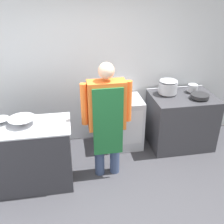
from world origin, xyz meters
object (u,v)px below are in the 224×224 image
(stock_pot, at_px, (168,86))
(sauce_pot, at_px, (193,88))
(mixing_bowl, at_px, (22,121))
(saute_pan, at_px, (200,96))
(stove, at_px, (180,120))
(fridge_unit, at_px, (123,122))
(person_cook, at_px, (107,115))

(stock_pot, distance_m, sauce_pot, 0.44)
(mixing_bowl, distance_m, saute_pan, 2.70)
(stove, height_order, mixing_bowl, mixing_bowl)
(fridge_unit, relative_size, stock_pot, 2.83)
(stock_pot, bearing_deg, saute_pan, -31.70)
(mixing_bowl, xyz_separation_m, sauce_pot, (2.66, 0.72, 0.01))
(person_cook, xyz_separation_m, sauce_pot, (1.57, 0.72, 0.02))
(stove, distance_m, saute_pan, 0.55)
(stove, relative_size, person_cook, 0.61)
(fridge_unit, bearing_deg, stove, -7.57)
(person_cook, bearing_deg, fridge_unit, 61.78)
(mixing_bowl, relative_size, sauce_pot, 2.06)
(fridge_unit, bearing_deg, person_cook, -118.22)
(mixing_bowl, bearing_deg, stove, 13.44)
(person_cook, distance_m, sauce_pot, 1.73)
(stove, height_order, stock_pot, stock_pot)
(mixing_bowl, bearing_deg, saute_pan, 9.65)
(person_cook, relative_size, saute_pan, 5.83)
(stove, distance_m, fridge_unit, 0.99)
(fridge_unit, relative_size, sauce_pot, 5.14)
(mixing_bowl, xyz_separation_m, saute_pan, (2.66, 0.45, -0.03))
(stock_pot, relative_size, saute_pan, 1.05)
(person_cook, distance_m, mixing_bowl, 1.10)
(fridge_unit, distance_m, saute_pan, 1.32)
(stove, distance_m, sauce_pot, 0.59)
(fridge_unit, xyz_separation_m, mixing_bowl, (-1.48, -0.72, 0.55))
(stove, xyz_separation_m, sauce_pot, (0.21, 0.14, 0.54))
(person_cook, relative_size, stock_pot, 5.56)
(stove, height_order, fridge_unit, stove)
(stock_pot, bearing_deg, fridge_unit, -179.49)
(mixing_bowl, bearing_deg, stock_pot, 18.01)
(fridge_unit, bearing_deg, stock_pot, 0.51)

